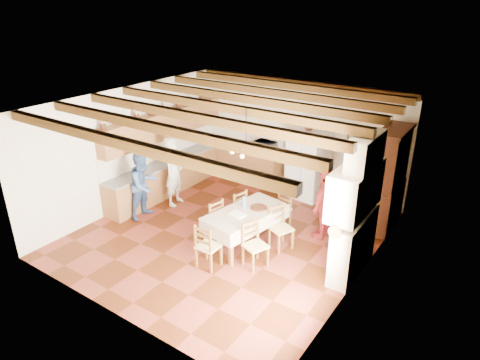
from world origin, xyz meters
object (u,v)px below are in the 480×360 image
dining_table (246,215)px  chair_left_far (235,208)px  refrigerator (308,164)px  person_woman_blue (144,185)px  chair_end_near (208,245)px  chair_end_far (280,208)px  person_woman_red (325,203)px  chair_right_near (255,245)px  person_man (174,171)px  hutch (388,179)px  chair_right_far (281,228)px  chair_left_near (211,218)px  microwave (265,147)px

dining_table → chair_left_far: 0.81m
refrigerator → dining_table: size_ratio=0.95×
refrigerator → person_woman_blue: 4.23m
chair_end_near → person_woman_blue: person_woman_blue is taller
refrigerator → chair_end_far: (0.22, -1.84, -0.45)m
person_woman_red → refrigerator: bearing=-139.6°
refrigerator → person_woman_blue: refrigerator is taller
chair_right_near → person_man: (-3.21, 1.19, 0.42)m
hutch → chair_left_far: hutch is taller
hutch → dining_table: 3.35m
chair_right_far → chair_left_far: bearing=105.5°
refrigerator → chair_left_far: bearing=-97.0°
chair_right_near → person_man: size_ratio=0.53×
refrigerator → dining_table: 2.93m
person_woman_blue → dining_table: bearing=-84.3°
chair_left_near → chair_right_far: same height
chair_end_far → microwave: size_ratio=1.62×
chair_end_near → person_woman_red: person_woman_red is taller
chair_left_far → person_woman_blue: size_ratio=0.58×
chair_right_near → person_man: bearing=90.5°
chair_right_far → microwave: 3.55m
person_woman_blue → person_woman_red: (3.97, 1.54, -0.01)m
chair_left_far → person_woman_red: (1.86, 0.75, 0.34)m
chair_right_near → microwave: 4.23m
chair_right_near → chair_right_far: (0.09, 0.88, 0.00)m
person_woman_blue → refrigerator: bearing=-41.0°
chair_left_near → chair_left_far: (0.16, 0.69, 0.00)m
chair_left_near → person_man: (-1.82, 0.82, 0.42)m
microwave → chair_left_far: bearing=-66.1°
chair_end_far → microwave: bearing=140.8°
chair_left_near → chair_right_near: size_ratio=1.00×
refrigerator → hutch: 2.26m
chair_end_near → chair_right_far: bearing=-122.3°
chair_right_far → person_man: size_ratio=0.53×
person_man → person_woman_red: bearing=-92.6°
person_man → person_woman_blue: size_ratio=1.08×
hutch → chair_right_near: hutch is taller
hutch → chair_end_near: (-2.34, -3.59, -0.70)m
chair_left_near → person_woman_red: person_woman_red is taller
chair_right_far → person_woman_blue: 3.50m
person_man → chair_right_far: bearing=-107.3°
chair_left_far → person_man: size_ratio=0.53×
microwave → refrigerator: bearing=0.3°
dining_table → chair_left_near: size_ratio=2.02×
person_woman_blue → hutch: bearing=-61.4°
chair_end_near → chair_end_far: (0.37, 2.19, 0.00)m
dining_table → chair_right_near: bearing=-43.4°
chair_right_far → chair_end_near: size_ratio=1.00×
person_man → microwave: person_man is taller
chair_left_near → chair_left_far: 0.71m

